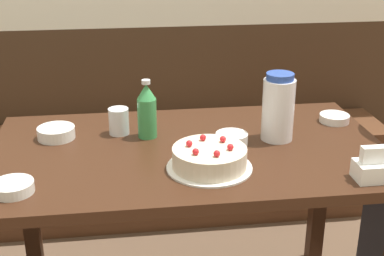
{
  "coord_description": "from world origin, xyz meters",
  "views": [
    {
      "loc": [
        -0.2,
        -1.61,
        1.45
      ],
      "look_at": [
        0.02,
        0.05,
        0.78
      ],
      "focal_mm": 50.0,
      "sensor_mm": 36.0,
      "label": 1
    }
  ],
  "objects_px": {
    "bench_seat": "(169,172)",
    "birthday_cake": "(209,158)",
    "glass_water_tall": "(119,121)",
    "bowl_sauce_shallow": "(334,118)",
    "bowl_side_dish": "(13,187)",
    "water_pitcher": "(278,108)",
    "soju_bottle": "(147,110)",
    "napkin_holder": "(374,168)",
    "bowl_rice_small": "(56,133)",
    "bowl_soup_white": "(232,139)"
  },
  "relations": [
    {
      "from": "bowl_rice_small",
      "to": "glass_water_tall",
      "type": "height_order",
      "value": "glass_water_tall"
    },
    {
      "from": "bowl_rice_small",
      "to": "napkin_holder",
      "type": "bearing_deg",
      "value": -24.77
    },
    {
      "from": "soju_bottle",
      "to": "bowl_soup_white",
      "type": "height_order",
      "value": "soju_bottle"
    },
    {
      "from": "napkin_holder",
      "to": "glass_water_tall",
      "type": "height_order",
      "value": "napkin_holder"
    },
    {
      "from": "bowl_soup_white",
      "to": "birthday_cake",
      "type": "bearing_deg",
      "value": -121.6
    },
    {
      "from": "birthday_cake",
      "to": "bowl_side_dish",
      "type": "height_order",
      "value": "birthday_cake"
    },
    {
      "from": "bench_seat",
      "to": "birthday_cake",
      "type": "xyz_separation_m",
      "value": [
        0.04,
        -0.99,
        0.54
      ]
    },
    {
      "from": "bench_seat",
      "to": "soju_bottle",
      "type": "xyz_separation_m",
      "value": [
        -0.13,
        -0.72,
        0.6
      ]
    },
    {
      "from": "bench_seat",
      "to": "soju_bottle",
      "type": "height_order",
      "value": "soju_bottle"
    },
    {
      "from": "bowl_sauce_shallow",
      "to": "water_pitcher",
      "type": "bearing_deg",
      "value": -153.74
    },
    {
      "from": "soju_bottle",
      "to": "glass_water_tall",
      "type": "height_order",
      "value": "soju_bottle"
    },
    {
      "from": "bowl_sauce_shallow",
      "to": "napkin_holder",
      "type": "bearing_deg",
      "value": -97.87
    },
    {
      "from": "bowl_side_dish",
      "to": "napkin_holder",
      "type": "bearing_deg",
      "value": -3.19
    },
    {
      "from": "napkin_holder",
      "to": "bowl_soup_white",
      "type": "xyz_separation_m",
      "value": [
        -0.36,
        0.3,
        -0.02
      ]
    },
    {
      "from": "bowl_rice_small",
      "to": "soju_bottle",
      "type": "bearing_deg",
      "value": -4.89
    },
    {
      "from": "bowl_rice_small",
      "to": "glass_water_tall",
      "type": "bearing_deg",
      "value": 3.87
    },
    {
      "from": "glass_water_tall",
      "to": "bowl_sauce_shallow",
      "type": "bearing_deg",
      "value": 0.64
    },
    {
      "from": "bowl_side_dish",
      "to": "bowl_sauce_shallow",
      "type": "bearing_deg",
      "value": 20.29
    },
    {
      "from": "water_pitcher",
      "to": "bowl_side_dish",
      "type": "relative_size",
      "value": 2.01
    },
    {
      "from": "napkin_holder",
      "to": "bowl_side_dish",
      "type": "bearing_deg",
      "value": 176.81
    },
    {
      "from": "bowl_sauce_shallow",
      "to": "glass_water_tall",
      "type": "distance_m",
      "value": 0.8
    },
    {
      "from": "water_pitcher",
      "to": "birthday_cake",
      "type": "bearing_deg",
      "value": -143.36
    },
    {
      "from": "napkin_holder",
      "to": "bowl_rice_small",
      "type": "height_order",
      "value": "napkin_holder"
    },
    {
      "from": "bowl_side_dish",
      "to": "glass_water_tall",
      "type": "xyz_separation_m",
      "value": [
        0.3,
        0.39,
        0.03
      ]
    },
    {
      "from": "bench_seat",
      "to": "bowl_sauce_shallow",
      "type": "xyz_separation_m",
      "value": [
        0.57,
        -0.66,
        0.52
      ]
    },
    {
      "from": "napkin_holder",
      "to": "glass_water_tall",
      "type": "xyz_separation_m",
      "value": [
        -0.73,
        0.45,
        0.01
      ]
    },
    {
      "from": "glass_water_tall",
      "to": "water_pitcher",
      "type": "bearing_deg",
      "value": -12.46
    },
    {
      "from": "soju_bottle",
      "to": "bowl_side_dish",
      "type": "xyz_separation_m",
      "value": [
        -0.39,
        -0.35,
        -0.08
      ]
    },
    {
      "from": "glass_water_tall",
      "to": "napkin_holder",
      "type": "bearing_deg",
      "value": -31.68
    },
    {
      "from": "bench_seat",
      "to": "glass_water_tall",
      "type": "bearing_deg",
      "value": -108.7
    },
    {
      "from": "bowl_sauce_shallow",
      "to": "bowl_soup_white",
      "type": "bearing_deg",
      "value": -159.43
    },
    {
      "from": "soju_bottle",
      "to": "water_pitcher",
      "type": "bearing_deg",
      "value": -9.98
    },
    {
      "from": "bowl_rice_small",
      "to": "bowl_sauce_shallow",
      "type": "distance_m",
      "value": 1.01
    },
    {
      "from": "water_pitcher",
      "to": "soju_bottle",
      "type": "distance_m",
      "value": 0.45
    },
    {
      "from": "bowl_sauce_shallow",
      "to": "birthday_cake",
      "type": "bearing_deg",
      "value": -148.18
    },
    {
      "from": "bench_seat",
      "to": "bowl_rice_small",
      "type": "xyz_separation_m",
      "value": [
        -0.44,
        -0.69,
        0.52
      ]
    },
    {
      "from": "bowl_soup_white",
      "to": "bowl_side_dish",
      "type": "bearing_deg",
      "value": -159.89
    },
    {
      "from": "bench_seat",
      "to": "glass_water_tall",
      "type": "relative_size",
      "value": 23.65
    },
    {
      "from": "bench_seat",
      "to": "water_pitcher",
      "type": "relative_size",
      "value": 9.39
    },
    {
      "from": "bowl_sauce_shallow",
      "to": "glass_water_tall",
      "type": "xyz_separation_m",
      "value": [
        -0.8,
        -0.01,
        0.03
      ]
    },
    {
      "from": "bowl_side_dish",
      "to": "soju_bottle",
      "type": "bearing_deg",
      "value": 41.91
    },
    {
      "from": "bench_seat",
      "to": "birthday_cake",
      "type": "distance_m",
      "value": 1.13
    },
    {
      "from": "bowl_side_dish",
      "to": "bowl_sauce_shallow",
      "type": "distance_m",
      "value": 1.16
    },
    {
      "from": "bench_seat",
      "to": "bowl_sauce_shallow",
      "type": "distance_m",
      "value": 1.02
    },
    {
      "from": "water_pitcher",
      "to": "glass_water_tall",
      "type": "height_order",
      "value": "water_pitcher"
    },
    {
      "from": "soju_bottle",
      "to": "glass_water_tall",
      "type": "xyz_separation_m",
      "value": [
        -0.1,
        0.04,
        -0.05
      ]
    },
    {
      "from": "bench_seat",
      "to": "bowl_side_dish",
      "type": "height_order",
      "value": "bowl_side_dish"
    },
    {
      "from": "napkin_holder",
      "to": "bowl_sauce_shallow",
      "type": "bearing_deg",
      "value": 82.13
    },
    {
      "from": "soju_bottle",
      "to": "bowl_side_dish",
      "type": "height_order",
      "value": "soju_bottle"
    },
    {
      "from": "bench_seat",
      "to": "bowl_side_dish",
      "type": "xyz_separation_m",
      "value": [
        -0.52,
        -1.07,
        0.52
      ]
    }
  ]
}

